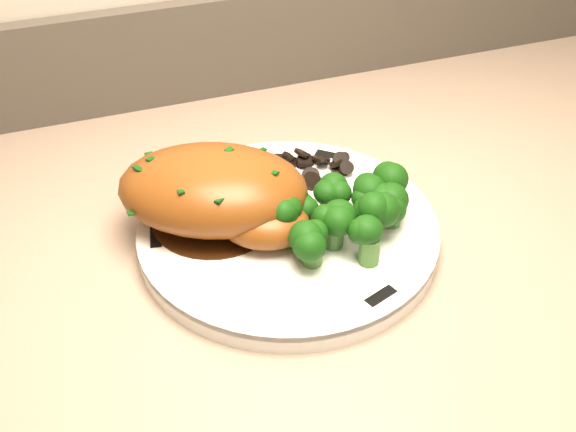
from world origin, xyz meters
name	(u,v)px	position (x,y,z in m)	size (l,w,h in m)	color
plate	(288,232)	(-0.57, 1.70, 0.84)	(0.27, 0.27, 0.02)	white
rim_accent_0	(329,155)	(-0.49, 1.79, 0.85)	(0.03, 0.01, 0.00)	black
rim_accent_1	(156,237)	(-0.69, 1.72, 0.85)	(0.03, 0.01, 0.00)	black
rim_accent_2	(381,296)	(-0.53, 1.59, 0.85)	(0.03, 0.01, 0.00)	black
gravy_pool	(215,218)	(-0.63, 1.73, 0.85)	(0.12, 0.12, 0.00)	#341909
chicken_breast	(219,193)	(-0.63, 1.72, 0.88)	(0.20, 0.18, 0.07)	brown
mushroom_pile	(309,172)	(-0.52, 1.77, 0.85)	(0.08, 0.06, 0.02)	black
broccoli_florets	(347,213)	(-0.52, 1.67, 0.87)	(0.13, 0.10, 0.04)	#487B34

